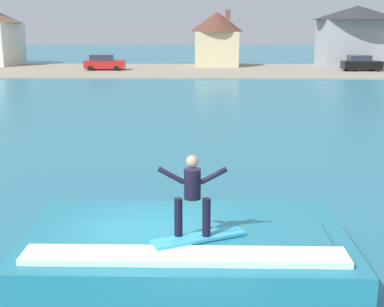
% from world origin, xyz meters
% --- Properties ---
extents(ground_plane, '(260.00, 260.00, 0.00)m').
position_xyz_m(ground_plane, '(0.00, 0.00, 0.00)').
color(ground_plane, teal).
extents(wave_crest, '(6.63, 4.02, 1.06)m').
position_xyz_m(wave_crest, '(0.71, -0.02, 0.50)').
color(wave_crest, teal).
rests_on(wave_crest, ground_plane).
extents(surfboard, '(1.88, 1.18, 0.06)m').
position_xyz_m(surfboard, '(0.96, -0.61, 1.09)').
color(surfboard, '#33A5CC').
rests_on(surfboard, wave_crest).
extents(surfer, '(1.33, 0.32, 1.62)m').
position_xyz_m(surfer, '(0.83, -0.59, 2.03)').
color(surfer, black).
rests_on(surfer, surfboard).
extents(shoreline_bank, '(120.00, 19.25, 0.12)m').
position_xyz_m(shoreline_bank, '(0.00, 50.65, 0.06)').
color(shoreline_bank, gray).
rests_on(shoreline_bank, ground_plane).
extents(car_near_shore, '(4.49, 2.32, 1.86)m').
position_xyz_m(car_near_shore, '(-10.36, 50.18, 0.95)').
color(car_near_shore, red).
rests_on(car_near_shore, ground_plane).
extents(car_far_shore, '(4.30, 2.30, 1.86)m').
position_xyz_m(car_far_shore, '(18.71, 49.73, 0.95)').
color(car_far_shore, black).
rests_on(car_far_shore, ground_plane).
extents(house_gabled_white, '(10.54, 10.54, 7.41)m').
position_xyz_m(house_gabled_white, '(19.50, 55.48, 4.25)').
color(house_gabled_white, '#9EA3AD').
rests_on(house_gabled_white, ground_plane).
extents(house_small_cottage, '(6.55, 6.55, 6.94)m').
position_xyz_m(house_small_cottage, '(2.62, 56.37, 3.74)').
color(house_small_cottage, beige).
rests_on(house_small_cottage, ground_plane).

